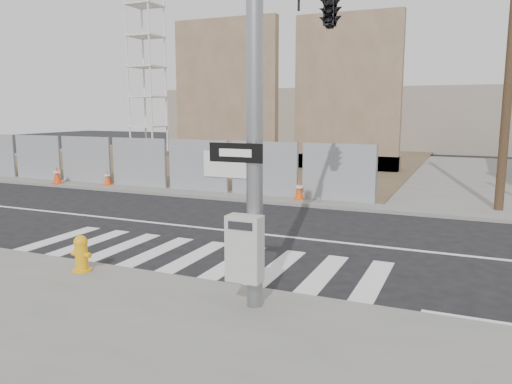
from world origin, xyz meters
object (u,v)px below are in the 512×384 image
at_px(traffic_cone_b, 57,175).
at_px(traffic_cone_d, 299,190).
at_px(signal_pole, 310,33).
at_px(crane_tower, 145,22).
at_px(fire_hydrant, 81,253).
at_px(traffic_cone_c, 107,177).

xyz_separation_m(traffic_cone_b, traffic_cone_d, (10.77, 0.52, -0.04)).
height_order(signal_pole, traffic_cone_d, signal_pole).
xyz_separation_m(crane_tower, fire_hydrant, (13.66, -21.55, -8.55)).
distance_m(signal_pole, traffic_cone_b, 15.23).
distance_m(fire_hydrant, traffic_cone_c, 11.77).
relative_size(fire_hydrant, traffic_cone_c, 1.13).
bearing_deg(signal_pole, traffic_cone_c, 148.09).
bearing_deg(traffic_cone_c, fire_hydrant, -52.57).
bearing_deg(traffic_cone_b, crane_tower, 108.53).
xyz_separation_m(crane_tower, traffic_cone_b, (4.28, -12.78, -8.52)).
relative_size(traffic_cone_b, traffic_cone_c, 1.22).
relative_size(crane_tower, traffic_cone_c, 28.28).
bearing_deg(traffic_cone_b, traffic_cone_d, 2.78).
distance_m(crane_tower, traffic_cone_b, 15.95).
bearing_deg(crane_tower, fire_hydrant, -57.64).
height_order(traffic_cone_b, traffic_cone_c, traffic_cone_b).
distance_m(crane_tower, traffic_cone_d, 21.22).
height_order(crane_tower, traffic_cone_b, crane_tower).
bearing_deg(fire_hydrant, signal_pole, 33.08).
xyz_separation_m(traffic_cone_c, traffic_cone_d, (8.56, -0.06, 0.03)).
height_order(signal_pole, fire_hydrant, signal_pole).
distance_m(traffic_cone_c, traffic_cone_d, 8.56).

